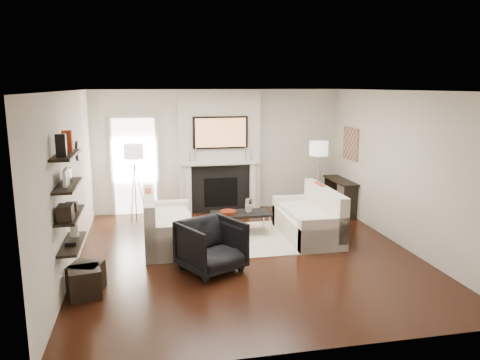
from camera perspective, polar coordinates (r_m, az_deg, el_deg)
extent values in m
plane|color=black|center=(7.96, 0.87, -8.99)|extent=(6.00, 6.00, 0.00)
plane|color=white|center=(7.46, 0.94, 10.84)|extent=(6.00, 6.00, 0.00)
plane|color=silver|center=(10.51, -2.62, 3.62)|extent=(5.50, 0.00, 5.50)
plane|color=silver|center=(4.79, 8.67, -6.04)|extent=(5.50, 0.00, 5.50)
plane|color=silver|center=(7.51, -20.05, -0.23)|extent=(0.00, 6.00, 6.00)
plane|color=silver|center=(8.61, 19.09, 1.25)|extent=(0.00, 6.00, 6.00)
cube|color=silver|center=(10.38, -2.51, 3.52)|extent=(1.80, 0.25, 2.70)
cube|color=black|center=(10.40, -2.36, -1.11)|extent=(1.30, 0.02, 1.04)
cube|color=black|center=(10.41, -2.35, -1.49)|extent=(0.75, 0.02, 0.65)
cube|color=white|center=(10.28, -6.30, -1.15)|extent=(0.12, 0.08, 1.10)
cube|color=white|center=(10.50, 1.55, -0.81)|extent=(0.12, 0.08, 1.10)
cube|color=white|center=(10.24, -2.34, 2.11)|extent=(1.70, 0.18, 0.07)
cube|color=black|center=(10.18, -2.39, 5.80)|extent=(1.20, 0.06, 0.70)
cube|color=#BF723F|center=(10.14, -2.36, 5.78)|extent=(1.10, 0.00, 0.62)
cylinder|color=silver|center=(10.15, -5.43, 3.04)|extent=(0.04, 0.04, 0.30)
cylinder|color=silver|center=(10.14, -6.15, 2.85)|extent=(0.04, 0.04, 0.24)
cylinder|color=silver|center=(10.32, 0.67, 3.23)|extent=(0.04, 0.04, 0.30)
cylinder|color=silver|center=(10.35, 1.37, 3.09)|extent=(0.04, 0.04, 0.24)
cube|color=white|center=(10.41, -12.70, 1.60)|extent=(0.90, 0.02, 2.10)
cube|color=white|center=(10.41, -15.34, 1.48)|extent=(0.06, 0.06, 2.16)
cube|color=white|center=(10.39, -10.06, 1.69)|extent=(0.06, 0.06, 2.16)
cube|color=white|center=(10.27, -12.97, 7.53)|extent=(1.02, 0.06, 0.06)
cube|color=beige|center=(8.71, 1.00, -7.13)|extent=(2.60, 2.00, 0.01)
cube|color=silver|center=(8.42, -8.61, -6.45)|extent=(0.85, 1.80, 0.42)
cube|color=silver|center=(8.32, -10.99, -4.47)|extent=(0.18, 1.80, 0.80)
cube|color=silver|center=(7.63, -8.30, -7.65)|extent=(0.85, 0.18, 0.60)
cube|color=silver|center=(9.17, -8.90, -4.38)|extent=(0.85, 0.18, 0.60)
cube|color=silver|center=(8.35, -8.32, -4.73)|extent=(0.63, 1.44, 0.10)
cube|color=#AC3315|center=(8.56, -11.06, -2.62)|extent=(0.10, 0.42, 0.42)
cube|color=black|center=(7.98, -11.01, -3.72)|extent=(0.10, 0.40, 0.40)
cube|color=silver|center=(8.84, 8.18, -5.57)|extent=(0.85, 1.80, 0.42)
cube|color=silver|center=(8.87, 10.28, -3.46)|extent=(0.18, 1.80, 0.80)
cube|color=silver|center=(8.09, 10.12, -6.58)|extent=(0.85, 0.18, 0.60)
cube|color=silver|center=(9.55, 6.56, -3.68)|extent=(0.85, 0.18, 0.60)
cube|color=silver|center=(8.75, 7.91, -3.97)|extent=(0.63, 1.44, 0.10)
cube|color=#AC3315|center=(9.09, 9.63, -1.75)|extent=(0.10, 0.42, 0.42)
cube|color=black|center=(8.55, 11.06, -2.70)|extent=(0.10, 0.40, 0.40)
cube|color=black|center=(8.87, 0.15, -4.12)|extent=(1.10, 0.55, 0.04)
cylinder|color=silver|center=(8.63, -2.83, -6.02)|extent=(0.02, 0.02, 0.38)
cylinder|color=silver|center=(8.83, 3.63, -5.62)|extent=(0.02, 0.02, 0.38)
cylinder|color=silver|center=(9.05, -3.25, -5.19)|extent=(0.02, 0.02, 0.38)
cylinder|color=silver|center=(9.24, 2.92, -4.84)|extent=(0.02, 0.02, 0.38)
cylinder|color=white|center=(8.86, 1.10, -3.07)|extent=(0.14, 0.14, 0.24)
cylinder|color=white|center=(8.87, 1.10, -3.47)|extent=(0.09, 0.09, 0.14)
cylinder|color=#9E311A|center=(8.81, -1.45, -3.92)|extent=(0.31, 0.31, 0.05)
imported|color=black|center=(7.15, -3.52, -7.74)|extent=(1.11, 1.08, 0.86)
cylinder|color=silver|center=(10.02, -12.63, -1.39)|extent=(0.02, 0.02, 1.20)
cylinder|color=white|center=(9.87, -12.85, 3.42)|extent=(0.40, 0.40, 0.30)
cylinder|color=silver|center=(10.02, -12.00, -1.37)|extent=(0.25, 0.02, 1.23)
cylinder|color=silver|center=(10.12, -12.94, -1.29)|extent=(0.14, 0.22, 1.23)
cylinder|color=silver|center=(9.93, -12.96, -1.53)|extent=(0.14, 0.22, 1.23)
cylinder|color=silver|center=(10.37, 9.41, -0.84)|extent=(0.02, 0.02, 1.20)
cylinder|color=white|center=(10.22, 9.57, 3.82)|extent=(0.40, 0.40, 0.30)
cylinder|color=silver|center=(10.41, 9.98, -0.82)|extent=(0.25, 0.02, 1.23)
cylinder|color=silver|center=(10.43, 8.95, -0.75)|extent=(0.14, 0.22, 1.23)
cylinder|color=silver|center=(10.26, 9.32, -0.97)|extent=(0.14, 0.22, 1.23)
cube|color=black|center=(10.50, 12.17, -0.07)|extent=(0.35, 1.20, 0.04)
cube|color=black|center=(10.09, 13.32, -2.77)|extent=(0.30, 0.04, 0.71)
cube|color=black|center=(11.07, 10.95, -1.41)|extent=(0.30, 0.04, 0.71)
cube|color=#986A4C|center=(10.37, 13.34, 4.33)|extent=(0.03, 0.70, 0.70)
cube|color=black|center=(6.70, -19.78, -7.34)|extent=(0.25, 1.00, 0.03)
cube|color=black|center=(6.58, -20.02, -4.04)|extent=(0.25, 1.00, 0.04)
cube|color=black|center=(6.49, -20.26, -0.63)|extent=(0.25, 1.00, 0.04)
cube|color=black|center=(6.43, -20.50, 2.86)|extent=(0.25, 1.00, 0.04)
cube|color=black|center=(6.15, -20.97, 3.95)|extent=(0.12, 0.10, 0.28)
cube|color=#AC3315|center=(6.62, -20.31, 4.48)|extent=(0.12, 0.10, 0.28)
cube|color=white|center=(6.39, -20.44, 0.34)|extent=(0.04, 0.30, 0.22)
cube|color=black|center=(6.64, -20.10, 0.58)|extent=(0.04, 0.22, 0.18)
cube|color=black|center=(6.24, -20.51, -3.78)|extent=(0.18, 0.25, 0.20)
cube|color=black|center=(6.70, -19.89, -3.08)|extent=(0.15, 0.12, 0.12)
cube|color=black|center=(6.63, -19.87, -7.15)|extent=(0.14, 0.20, 0.05)
cube|color=white|center=(6.93, -19.52, -5.76)|extent=(0.10, 0.10, 0.18)
cylinder|color=black|center=(8.33, -19.20, 3.37)|extent=(0.04, 0.34, 0.34)
cylinder|color=white|center=(8.33, -19.03, 3.37)|extent=(0.01, 0.29, 0.29)
cube|color=black|center=(6.86, -18.22, -11.23)|extent=(0.51, 0.51, 0.40)
cube|color=black|center=(6.70, -18.39, -11.81)|extent=(0.47, 0.47, 0.40)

